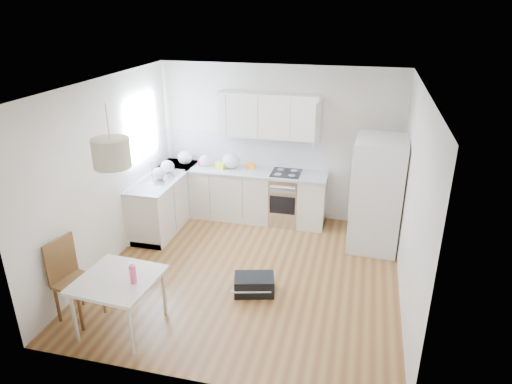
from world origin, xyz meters
TOP-DOWN VIEW (x-y plane):
  - floor at (0.00, 0.00)m, footprint 4.20×4.20m
  - ceiling at (0.00, 0.00)m, footprint 4.20×4.20m
  - wall_back at (0.00, 2.10)m, footprint 4.20×0.00m
  - wall_left at (-2.10, 0.00)m, footprint 0.00×4.20m
  - wall_right at (2.10, 0.00)m, footprint 0.00×4.20m
  - window_glassblock at (-2.09, 1.15)m, footprint 0.02×1.00m
  - cabinets_back at (-0.60, 1.80)m, footprint 3.00×0.60m
  - cabinets_left at (-1.80, 1.20)m, footprint 0.60×1.80m
  - counter_back at (-0.60, 1.80)m, footprint 3.02×0.64m
  - counter_left at (-1.80, 1.20)m, footprint 0.64×1.82m
  - backsplash_back at (-0.60, 2.09)m, footprint 3.00×0.01m
  - backsplash_left at (-2.09, 1.20)m, footprint 0.01×1.80m
  - upper_cabinets at (-0.15, 1.94)m, footprint 1.70×0.32m
  - range_oven at (0.20, 1.80)m, footprint 0.50×0.61m
  - sink at (-1.80, 1.15)m, footprint 0.50×0.80m
  - refrigerator at (1.73, 1.31)m, footprint 0.88×0.92m
  - dining_table at (-1.17, -1.50)m, footprint 0.94×0.94m
  - dining_chair at (-1.77, -1.44)m, footprint 0.52×0.52m
  - drink_bottle at (-0.94, -1.54)m, footprint 0.09×0.09m
  - gym_bag at (0.19, -0.43)m, footprint 0.60×0.47m
  - pendant_lamp at (-1.11, -1.39)m, footprint 0.51×0.51m
  - grocery_bag_a at (-1.67, 1.84)m, footprint 0.26×0.22m
  - grocery_bag_b at (-1.27, 1.82)m, footprint 0.22×0.19m
  - grocery_bag_c at (-0.79, 1.82)m, footprint 0.31×0.26m
  - grocery_bag_d at (-1.79, 1.36)m, footprint 0.24×0.20m
  - grocery_bag_e at (-1.79, 1.01)m, footprint 0.22×0.19m
  - snack_orange at (-0.45, 1.87)m, footprint 0.15×0.09m
  - snack_yellow at (-0.96, 1.75)m, footprint 0.18×0.15m
  - snack_red at (-1.32, 1.86)m, footprint 0.18×0.12m

SIDE VIEW (x-z plane):
  - floor at x=0.00m, z-range 0.00..0.00m
  - gym_bag at x=0.19m, z-range 0.00..0.24m
  - cabinets_back at x=-0.60m, z-range 0.00..0.88m
  - cabinets_left at x=-1.80m, z-range 0.00..0.88m
  - range_oven at x=0.20m, z-range 0.00..0.88m
  - dining_chair at x=-1.77m, z-range 0.00..1.04m
  - dining_table at x=-1.17m, z-range 0.27..0.97m
  - drink_bottle at x=-0.94m, z-range 0.70..0.95m
  - refrigerator at x=1.73m, z-range 0.00..1.78m
  - counter_back at x=-0.60m, z-range 0.88..0.92m
  - counter_left at x=-1.80m, z-range 0.88..0.92m
  - sink at x=-1.80m, z-range 0.84..0.99m
  - snack_orange at x=-0.45m, z-range 0.92..1.02m
  - snack_yellow at x=-0.96m, z-range 0.92..1.03m
  - snack_red at x=-1.32m, z-range 0.92..1.03m
  - grocery_bag_e at x=-1.79m, z-range 0.92..1.12m
  - grocery_bag_b at x=-1.27m, z-range 0.92..1.12m
  - grocery_bag_d at x=-1.79m, z-range 0.92..1.13m
  - grocery_bag_a at x=-1.67m, z-range 0.92..1.16m
  - grocery_bag_c at x=-0.79m, z-range 0.92..1.20m
  - backsplash_back at x=-0.60m, z-range 0.92..1.50m
  - backsplash_left at x=-2.09m, z-range 0.92..1.50m
  - wall_back at x=0.00m, z-range -0.75..3.45m
  - wall_left at x=-2.10m, z-range -0.75..3.45m
  - wall_right at x=2.10m, z-range -0.75..3.45m
  - window_glassblock at x=-2.09m, z-range 1.25..2.25m
  - upper_cabinets at x=-0.15m, z-range 1.50..2.25m
  - pendant_lamp at x=-1.11m, z-range 2.03..2.33m
  - ceiling at x=0.00m, z-range 2.70..2.70m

